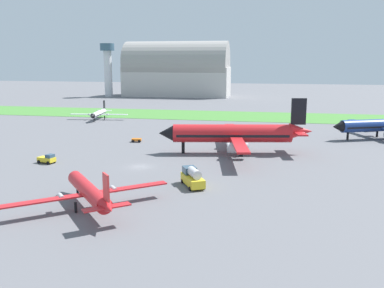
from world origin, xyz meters
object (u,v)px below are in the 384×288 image
(pushback_tug_midfield, at_px, (47,159))
(airplane_midfield_jet, at_px, (235,134))
(airplane_taxiing_turboprop, at_px, (99,113))
(fuel_truck_by_runway, at_px, (193,177))
(airplane_parked_jet_far, at_px, (381,125))
(airplane_foreground_turboprop, at_px, (89,191))
(control_tower, at_px, (108,65))
(baggage_cart_near_gate, at_px, (137,140))

(pushback_tug_midfield, bearing_deg, airplane_midfield_jet, 38.53)
(airplane_taxiing_turboprop, bearing_deg, pushback_tug_midfield, 7.10)
(airplane_midfield_jet, bearing_deg, fuel_truck_by_runway, 69.81)
(fuel_truck_by_runway, bearing_deg, airplane_midfield_jet, -38.26)
(airplane_taxiing_turboprop, distance_m, pushback_tug_midfield, 64.28)
(airplane_midfield_jet, height_order, airplane_taxiing_turboprop, airplane_midfield_jet)
(airplane_taxiing_turboprop, height_order, pushback_tug_midfield, airplane_taxiing_turboprop)
(airplane_midfield_jet, height_order, pushback_tug_midfield, airplane_midfield_jet)
(airplane_parked_jet_far, bearing_deg, pushback_tug_midfield, 7.09)
(airplane_foreground_turboprop, bearing_deg, fuel_truck_by_runway, -81.77)
(airplane_foreground_turboprop, xyz_separation_m, pushback_tug_midfield, (-20.18, 23.81, -1.71))
(airplane_midfield_jet, bearing_deg, control_tower, -68.53)
(airplane_parked_jet_far, height_order, control_tower, control_tower)
(airplane_parked_jet_far, xyz_separation_m, pushback_tug_midfield, (-73.57, -42.11, -2.76))
(airplane_foreground_turboprop, bearing_deg, control_tower, -18.68)
(airplane_foreground_turboprop, bearing_deg, airplane_taxiing_turboprop, -17.41)
(airplane_midfield_jet, xyz_separation_m, baggage_cart_near_gate, (-26.26, 8.58, -3.95))
(airplane_parked_jet_far, distance_m, airplane_midfield_jet, 44.40)
(pushback_tug_midfield, bearing_deg, airplane_parked_jet_far, 43.88)
(airplane_midfield_jet, height_order, airplane_foreground_turboprop, airplane_midfield_jet)
(pushback_tug_midfield, height_order, fuel_truck_by_runway, fuel_truck_by_runway)
(pushback_tug_midfield, bearing_deg, baggage_cart_near_gate, 81.06)
(fuel_truck_by_runway, bearing_deg, pushback_tug_midfield, 44.14)
(baggage_cart_near_gate, xyz_separation_m, pushback_tug_midfield, (-10.80, -25.42, 0.34))
(baggage_cart_near_gate, bearing_deg, control_tower, -73.68)
(airplane_midfield_jet, relative_size, airplane_taxiing_turboprop, 1.72)
(airplane_taxiing_turboprop, bearing_deg, control_tower, -166.84)
(airplane_parked_jet_far, xyz_separation_m, airplane_taxiing_turboprop, (-88.98, 20.28, -1.43))
(pushback_tug_midfield, relative_size, control_tower, 0.13)
(airplane_midfield_jet, bearing_deg, pushback_tug_midfield, 13.84)
(pushback_tug_midfield, bearing_deg, airplane_taxiing_turboprop, 117.97)
(airplane_foreground_turboprop, height_order, pushback_tug_midfield, airplane_foreground_turboprop)
(airplane_parked_jet_far, xyz_separation_m, airplane_foreground_turboprop, (-53.39, -65.92, -1.05))
(pushback_tug_midfield, xyz_separation_m, fuel_truck_by_runway, (32.52, -10.07, 0.67))
(pushback_tug_midfield, bearing_deg, airplane_foreground_turboprop, -35.63)
(airplane_foreground_turboprop, height_order, control_tower, control_tower)
(airplane_parked_jet_far, relative_size, airplane_midfield_jet, 0.77)
(airplane_taxiing_turboprop, xyz_separation_m, baggage_cart_near_gate, (26.21, -36.98, -1.68))
(baggage_cart_near_gate, distance_m, fuel_truck_by_runway, 41.61)
(airplane_parked_jet_far, relative_size, fuel_truck_by_runway, 3.99)
(airplane_parked_jet_far, relative_size, airplane_foreground_turboprop, 1.42)
(airplane_parked_jet_far, height_order, airplane_foreground_turboprop, airplane_parked_jet_far)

